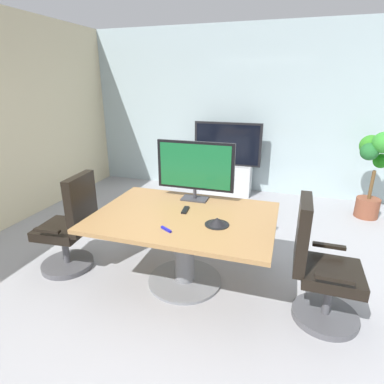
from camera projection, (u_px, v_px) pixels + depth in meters
The scene contains 11 objects.
ground_plane at pixel (174, 292), 3.08m from camera, with size 7.78×7.78×0.00m, color #99999E.
wall_back_glass_partition at pixel (239, 112), 5.63m from camera, with size 5.68×0.10×2.91m, color #9EB2B7.
conference_table at pixel (184, 233), 3.07m from camera, with size 1.73×1.23×0.76m.
office_chair_left at pixel (71, 231), 3.34m from camera, with size 0.61×0.59×1.09m.
office_chair_right at pixel (319, 272), 2.62m from camera, with size 0.60×0.58×1.09m.
tv_monitor at pixel (195, 167), 3.28m from camera, with size 0.84×0.18×0.64m.
wall_display_unit at pixel (227, 170), 5.69m from camera, with size 1.20×0.36×1.31m.
potted_plant at pixel (376, 163), 4.51m from camera, with size 0.55×0.52×1.33m.
conference_phone at pixel (217, 222), 2.78m from camera, with size 0.22×0.22×0.07m.
remote_control at pixel (185, 210), 3.09m from camera, with size 0.05×0.17×0.02m, color black.
whiteboard_marker at pixel (167, 229), 2.68m from camera, with size 0.13×0.02×0.02m, color #1919A5.
Camera 1 is at (0.95, -2.39, 1.98)m, focal length 29.03 mm.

